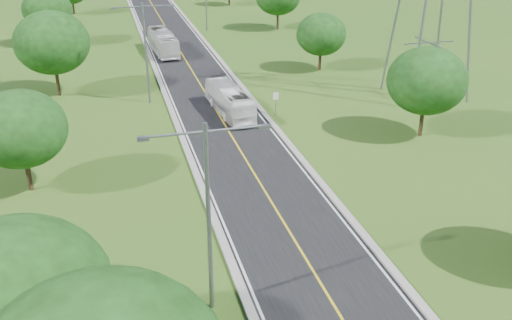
{
  "coord_description": "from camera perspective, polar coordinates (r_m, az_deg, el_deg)",
  "views": [
    {
      "loc": [
        -9.85,
        -10.97,
        18.86
      ],
      "look_at": [
        -0.9,
        22.41,
        3.0
      ],
      "focal_mm": 40.0,
      "sensor_mm": 36.0,
      "label": 1
    }
  ],
  "objects": [
    {
      "name": "ground",
      "position": [
        74.09,
        -6.97,
        9.73
      ],
      "size": [
        260.0,
        260.0,
        0.0
      ],
      "primitive_type": "plane",
      "color": "#2B5718",
      "rests_on": "ground"
    },
    {
      "name": "road",
      "position": [
        79.85,
        -7.63,
        10.8
      ],
      "size": [
        8.0,
        150.0,
        0.06
      ],
      "primitive_type": "cube",
      "color": "black",
      "rests_on": "ground"
    },
    {
      "name": "curb_left",
      "position": [
        79.42,
        -10.72,
        10.57
      ],
      "size": [
        0.5,
        150.0,
        0.22
      ],
      "primitive_type": "cube",
      "color": "gray",
      "rests_on": "ground"
    },
    {
      "name": "curb_right",
      "position": [
        80.47,
        -4.59,
        11.1
      ],
      "size": [
        0.5,
        150.0,
        0.22
      ],
      "primitive_type": "cube",
      "color": "gray",
      "rests_on": "ground"
    },
    {
      "name": "speed_limit_sign",
      "position": [
        54.05,
        1.98,
        6.01
      ],
      "size": [
        0.55,
        0.09,
        2.4
      ],
      "color": "slate",
      "rests_on": "ground"
    },
    {
      "name": "streetlight_near_left",
      "position": [
        26.63,
        -4.81,
        -4.46
      ],
      "size": [
        5.9,
        0.25,
        10.0
      ],
      "color": "slate",
      "rests_on": "ground"
    },
    {
      "name": "streetlight_mid_left",
      "position": [
        57.57,
        -11.0,
        11.25
      ],
      "size": [
        5.9,
        0.25,
        10.0
      ],
      "color": "slate",
      "rests_on": "ground"
    },
    {
      "name": "tree_la",
      "position": [
        23.7,
        -22.68,
        -12.58
      ],
      "size": [
        7.14,
        7.14,
        8.3
      ],
      "color": "black",
      "rests_on": "ground"
    },
    {
      "name": "tree_lb",
      "position": [
        41.93,
        -22.51,
        2.89
      ],
      "size": [
        6.3,
        6.3,
        7.33
      ],
      "color": "black",
      "rests_on": "ground"
    },
    {
      "name": "tree_lc",
      "position": [
        62.61,
        -19.74,
        10.99
      ],
      "size": [
        7.56,
        7.56,
        8.79
      ],
      "color": "black",
      "rests_on": "ground"
    },
    {
      "name": "tree_ld",
      "position": [
        86.39,
        -20.17,
        13.95
      ],
      "size": [
        6.72,
        6.72,
        7.82
      ],
      "color": "black",
      "rests_on": "ground"
    },
    {
      "name": "tree_rb",
      "position": [
        50.4,
        16.7,
        7.59
      ],
      "size": [
        6.72,
        6.72,
        7.82
      ],
      "color": "black",
      "rests_on": "ground"
    },
    {
      "name": "tree_rc",
      "position": [
        69.24,
        6.53,
        12.39
      ],
      "size": [
        5.88,
        5.88,
        6.84
      ],
      "color": "black",
      "rests_on": "ground"
    },
    {
      "name": "bus_outbound",
      "position": [
        54.69,
        -2.68,
        6.0
      ],
      "size": [
        3.01,
        9.71,
        2.66
      ],
      "primitive_type": "imported",
      "rotation": [
        0.0,
        0.0,
        3.22
      ],
      "color": "white",
      "rests_on": "road"
    },
    {
      "name": "bus_inbound",
      "position": [
        78.34,
        -9.27,
        11.56
      ],
      "size": [
        3.1,
        10.67,
        2.93
      ],
      "primitive_type": "imported",
      "rotation": [
        0.0,
        0.0,
        0.06
      ],
      "color": "silver",
      "rests_on": "road"
    }
  ]
}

